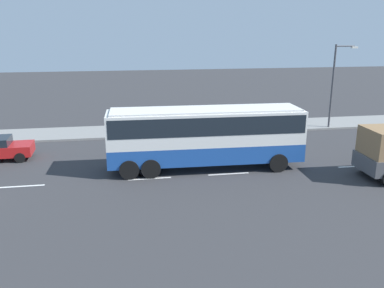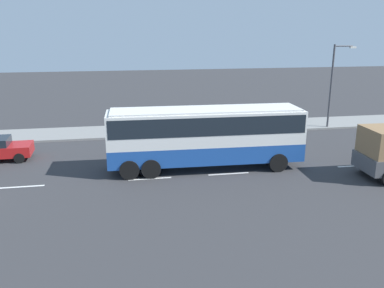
% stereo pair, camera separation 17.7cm
% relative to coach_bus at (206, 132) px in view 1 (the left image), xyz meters
% --- Properties ---
extents(ground_plane, '(120.00, 120.00, 0.00)m').
position_rel_coach_bus_xyz_m(ground_plane, '(1.97, 0.92, -2.25)').
color(ground_plane, '#333335').
extents(sidewalk_curb, '(80.00, 4.00, 0.15)m').
position_rel_coach_bus_xyz_m(sidewalk_curb, '(1.97, 9.74, -2.18)').
color(sidewalk_curb, gray).
rests_on(sidewalk_curb, ground_plane).
extents(lane_centreline, '(35.94, 0.16, 0.01)m').
position_rel_coach_bus_xyz_m(lane_centreline, '(1.71, -1.19, -2.25)').
color(lane_centreline, white).
rests_on(lane_centreline, ground_plane).
extents(coach_bus, '(11.50, 2.94, 3.65)m').
position_rel_coach_bus_xyz_m(coach_bus, '(0.00, 0.00, 0.00)').
color(coach_bus, '#1E4C9E').
rests_on(coach_bus, ground_plane).
extents(pedestrian_near_curb, '(0.32, 0.32, 1.66)m').
position_rel_coach_bus_xyz_m(pedestrian_near_curb, '(-1.13, 9.80, -1.15)').
color(pedestrian_near_curb, black).
rests_on(pedestrian_near_curb, sidewalk_curb).
extents(street_lamp, '(1.92, 0.24, 6.76)m').
position_rel_coach_bus_xyz_m(street_lamp, '(12.44, 8.13, 1.81)').
color(street_lamp, '#47474C').
rests_on(street_lamp, sidewalk_curb).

